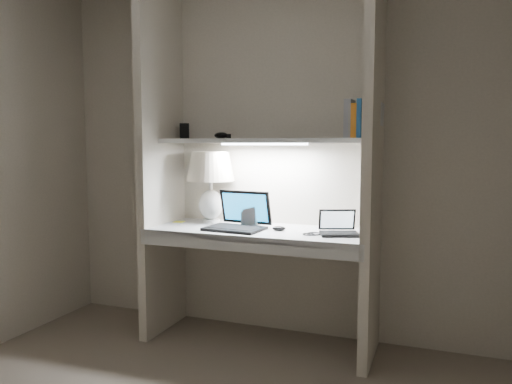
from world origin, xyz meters
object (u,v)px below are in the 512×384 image
at_px(laptop_main, 239,220).
at_px(speaker, 251,214).
at_px(table_lamp, 211,175).
at_px(laptop_netbook, 338,229).
at_px(book_row, 364,120).

bearing_deg(laptop_main, speaker, 79.62).
bearing_deg(table_lamp, laptop_netbook, -9.78).
bearing_deg(laptop_main, table_lamp, 153.30).
xyz_separation_m(laptop_main, book_row, (0.78, 0.19, 0.65)).
relative_size(table_lamp, laptop_netbook, 1.77).
relative_size(laptop_netbook, speaker, 1.79).
bearing_deg(table_lamp, laptop_main, -32.31).
bearing_deg(speaker, laptop_netbook, -0.74).
distance_m(laptop_main, laptop_netbook, 0.66).
distance_m(table_lamp, laptop_main, 0.45).
height_order(laptop_main, speaker, laptop_main).
distance_m(table_lamp, laptop_netbook, 1.01).
xyz_separation_m(speaker, book_row, (0.74, 0.06, 0.63)).
relative_size(table_lamp, book_row, 2.07).
bearing_deg(laptop_netbook, table_lamp, 150.03).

